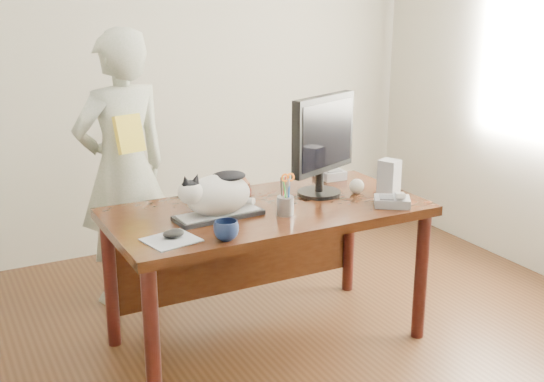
{
  "coord_description": "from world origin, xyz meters",
  "views": [
    {
      "loc": [
        -1.5,
        -2.32,
        1.82
      ],
      "look_at": [
        0.0,
        0.55,
        0.85
      ],
      "focal_mm": 45.0,
      "sensor_mm": 36.0,
      "label": 1
    }
  ],
  "objects_px": {
    "phone": "(393,201)",
    "mouse": "(174,233)",
    "pen_cup": "(286,203)",
    "keyboard": "(219,215)",
    "cat": "(216,193)",
    "coffee_mug": "(226,230)",
    "monitor": "(323,140)",
    "desk": "(261,230)",
    "calculator": "(330,173)",
    "person": "(123,170)",
    "baseball": "(357,186)",
    "book_stack": "(226,186)",
    "speaker": "(389,178)"
  },
  "relations": [
    {
      "from": "keyboard",
      "to": "person",
      "type": "bearing_deg",
      "value": 99.2
    },
    {
      "from": "cat",
      "to": "calculator",
      "type": "distance_m",
      "value": 0.95
    },
    {
      "from": "calculator",
      "to": "desk",
      "type": "bearing_deg",
      "value": -154.43
    },
    {
      "from": "pen_cup",
      "to": "desk",
      "type": "bearing_deg",
      "value": 96.71
    },
    {
      "from": "mouse",
      "to": "person",
      "type": "distance_m",
      "value": 1.06
    },
    {
      "from": "baseball",
      "to": "calculator",
      "type": "xyz_separation_m",
      "value": [
        0.04,
        0.34,
        -0.01
      ]
    },
    {
      "from": "keyboard",
      "to": "book_stack",
      "type": "height_order",
      "value": "book_stack"
    },
    {
      "from": "baseball",
      "to": "mouse",
      "type": "bearing_deg",
      "value": -170.19
    },
    {
      "from": "speaker",
      "to": "mouse",
      "type": "bearing_deg",
      "value": 160.06
    },
    {
      "from": "cat",
      "to": "mouse",
      "type": "distance_m",
      "value": 0.34
    },
    {
      "from": "desk",
      "to": "book_stack",
      "type": "distance_m",
      "value": 0.32
    },
    {
      "from": "mouse",
      "to": "speaker",
      "type": "height_order",
      "value": "speaker"
    },
    {
      "from": "monitor",
      "to": "pen_cup",
      "type": "relative_size",
      "value": 2.54
    },
    {
      "from": "cat",
      "to": "coffee_mug",
      "type": "relative_size",
      "value": 3.79
    },
    {
      "from": "mouse",
      "to": "phone",
      "type": "distance_m",
      "value": 1.15
    },
    {
      "from": "desk",
      "to": "book_stack",
      "type": "xyz_separation_m",
      "value": [
        -0.08,
        0.24,
        0.19
      ]
    },
    {
      "from": "desk",
      "to": "person",
      "type": "relative_size",
      "value": 0.99
    },
    {
      "from": "pen_cup",
      "to": "phone",
      "type": "relative_size",
      "value": 0.96
    },
    {
      "from": "person",
      "to": "keyboard",
      "type": "bearing_deg",
      "value": 90.13
    },
    {
      "from": "desk",
      "to": "coffee_mug",
      "type": "relative_size",
      "value": 14.34
    },
    {
      "from": "baseball",
      "to": "person",
      "type": "distance_m",
      "value": 1.35
    },
    {
      "from": "coffee_mug",
      "to": "book_stack",
      "type": "distance_m",
      "value": 0.71
    },
    {
      "from": "phone",
      "to": "monitor",
      "type": "bearing_deg",
      "value": 157.97
    },
    {
      "from": "pen_cup",
      "to": "baseball",
      "type": "xyz_separation_m",
      "value": [
        0.51,
        0.14,
        -0.02
      ]
    },
    {
      "from": "speaker",
      "to": "calculator",
      "type": "height_order",
      "value": "speaker"
    },
    {
      "from": "monitor",
      "to": "person",
      "type": "relative_size",
      "value": 0.33
    },
    {
      "from": "phone",
      "to": "speaker",
      "type": "bearing_deg",
      "value": 94.11
    },
    {
      "from": "mouse",
      "to": "calculator",
      "type": "bearing_deg",
      "value": 12.37
    },
    {
      "from": "calculator",
      "to": "keyboard",
      "type": "bearing_deg",
      "value": -155.21
    },
    {
      "from": "phone",
      "to": "mouse",
      "type": "bearing_deg",
      "value": -149.95
    },
    {
      "from": "baseball",
      "to": "desk",
      "type": "bearing_deg",
      "value": 170.91
    },
    {
      "from": "speaker",
      "to": "pen_cup",
      "type": "bearing_deg",
      "value": 158.34
    },
    {
      "from": "coffee_mug",
      "to": "phone",
      "type": "relative_size",
      "value": 0.51
    },
    {
      "from": "baseball",
      "to": "keyboard",
      "type": "bearing_deg",
      "value": -178.51
    },
    {
      "from": "keyboard",
      "to": "mouse",
      "type": "xyz_separation_m",
      "value": [
        -0.29,
        -0.17,
        0.01
      ]
    },
    {
      "from": "keyboard",
      "to": "phone",
      "type": "xyz_separation_m",
      "value": [
        0.86,
        -0.24,
        0.01
      ]
    },
    {
      "from": "desk",
      "to": "monitor",
      "type": "distance_m",
      "value": 0.58
    },
    {
      "from": "cat",
      "to": "person",
      "type": "xyz_separation_m",
      "value": [
        -0.2,
        0.89,
        -0.07
      ]
    },
    {
      "from": "coffee_mug",
      "to": "keyboard",
      "type": "bearing_deg",
      "value": 72.91
    },
    {
      "from": "pen_cup",
      "to": "monitor",
      "type": "bearing_deg",
      "value": 30.52
    },
    {
      "from": "desk",
      "to": "baseball",
      "type": "bearing_deg",
      "value": -9.09
    },
    {
      "from": "keyboard",
      "to": "baseball",
      "type": "distance_m",
      "value": 0.82
    },
    {
      "from": "speaker",
      "to": "calculator",
      "type": "bearing_deg",
      "value": 77.25
    },
    {
      "from": "desk",
      "to": "mouse",
      "type": "bearing_deg",
      "value": -154.05
    },
    {
      "from": "desk",
      "to": "calculator",
      "type": "xyz_separation_m",
      "value": [
        0.58,
        0.25,
        0.17
      ]
    },
    {
      "from": "keyboard",
      "to": "cat",
      "type": "bearing_deg",
      "value": -171.64
    },
    {
      "from": "desk",
      "to": "cat",
      "type": "height_order",
      "value": "cat"
    },
    {
      "from": "pen_cup",
      "to": "keyboard",
      "type": "bearing_deg",
      "value": 159.62
    },
    {
      "from": "coffee_mug",
      "to": "calculator",
      "type": "height_order",
      "value": "coffee_mug"
    },
    {
      "from": "coffee_mug",
      "to": "person",
      "type": "distance_m",
      "value": 1.19
    }
  ]
}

